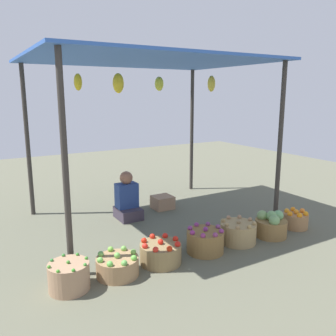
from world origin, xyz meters
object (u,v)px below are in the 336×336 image
at_px(basket_green_chilies, 69,276).
at_px(wooden_crate_near_vendor, 163,202).
at_px(basket_red_tomatoes, 161,253).
at_px(basket_purple_onions, 205,241).
at_px(vendor_person, 127,200).
at_px(basket_cabbages, 271,226).
at_px(basket_green_apples, 117,266).
at_px(basket_oranges, 296,220).
at_px(basket_potatoes, 238,232).

bearing_deg(basket_green_chilies, wooden_crate_near_vendor, 40.33).
distance_m(basket_red_tomatoes, basket_purple_onions, 0.64).
bearing_deg(vendor_person, basket_purple_onions, -78.31).
relative_size(basket_green_chilies, basket_purple_onions, 0.89).
height_order(vendor_person, basket_green_chilies, vendor_person).
bearing_deg(basket_cabbages, wooden_crate_near_vendor, 111.04).
bearing_deg(wooden_crate_near_vendor, basket_red_tomatoes, -120.13).
xyz_separation_m(basket_green_chilies, basket_cabbages, (2.86, -0.05, 0.01)).
distance_m(basket_green_apples, basket_oranges, 2.89).
bearing_deg(vendor_person, basket_red_tomatoes, -100.29).
bearing_deg(basket_cabbages, basket_potatoes, 172.32).
bearing_deg(basket_purple_onions, basket_cabbages, -3.13).
bearing_deg(basket_green_apples, basket_red_tomatoes, 1.56).
xyz_separation_m(vendor_person, basket_potatoes, (0.91, -1.66, -0.16)).
xyz_separation_m(basket_green_apples, basket_red_tomatoes, (0.56, 0.02, 0.02)).
bearing_deg(basket_purple_onions, basket_red_tomatoes, 177.87).
xyz_separation_m(vendor_person, basket_oranges, (2.03, -1.68, -0.17)).
bearing_deg(basket_oranges, basket_purple_onions, 179.49).
bearing_deg(wooden_crate_near_vendor, basket_oranges, -54.75).
bearing_deg(basket_purple_onions, vendor_person, 101.69).
distance_m(basket_potatoes, basket_oranges, 1.12).
height_order(basket_potatoes, wooden_crate_near_vendor, basket_potatoes).
bearing_deg(basket_red_tomatoes, basket_potatoes, -0.52).
xyz_separation_m(basket_green_apples, basket_purple_onions, (1.21, -0.01, 0.03)).
distance_m(vendor_person, basket_red_tomatoes, 1.68).
relative_size(basket_red_tomatoes, basket_purple_onions, 1.05).
relative_size(basket_green_apples, basket_purple_onions, 1.00).
xyz_separation_m(basket_cabbages, basket_oranges, (0.57, 0.05, -0.03)).
height_order(basket_red_tomatoes, basket_cabbages, basket_cabbages).
height_order(basket_green_chilies, basket_cabbages, basket_cabbages).
height_order(basket_green_apples, basket_red_tomatoes, basket_red_tomatoes).
bearing_deg(basket_oranges, basket_green_chilies, 179.92).
bearing_deg(basket_purple_onions, basket_green_apples, 179.59).
distance_m(basket_green_chilies, basket_purple_onions, 1.75).
distance_m(basket_potatoes, basket_cabbages, 0.55).
height_order(basket_green_apples, basket_potatoes, basket_potatoes).
bearing_deg(basket_green_apples, wooden_crate_near_vendor, 48.40).
height_order(basket_green_chilies, basket_potatoes, basket_potatoes).
distance_m(basket_green_chilies, basket_potatoes, 2.32).
xyz_separation_m(basket_green_chilies, basket_purple_onions, (1.75, 0.01, 0.00)).
xyz_separation_m(vendor_person, basket_purple_onions, (0.35, -1.67, -0.15)).
xyz_separation_m(basket_potatoes, basket_oranges, (1.12, -0.03, -0.02)).
distance_m(basket_green_chilies, wooden_crate_near_vendor, 2.81).
height_order(basket_oranges, wooden_crate_near_vendor, basket_oranges).
relative_size(basket_cabbages, wooden_crate_near_vendor, 1.31).
distance_m(vendor_person, basket_cabbages, 2.27).
bearing_deg(basket_cabbages, basket_green_apples, 178.28).
xyz_separation_m(basket_green_apples, basket_cabbages, (2.32, -0.07, 0.05)).
bearing_deg(vendor_person, basket_potatoes, -61.26).
distance_m(basket_green_chilies, basket_green_apples, 0.55).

